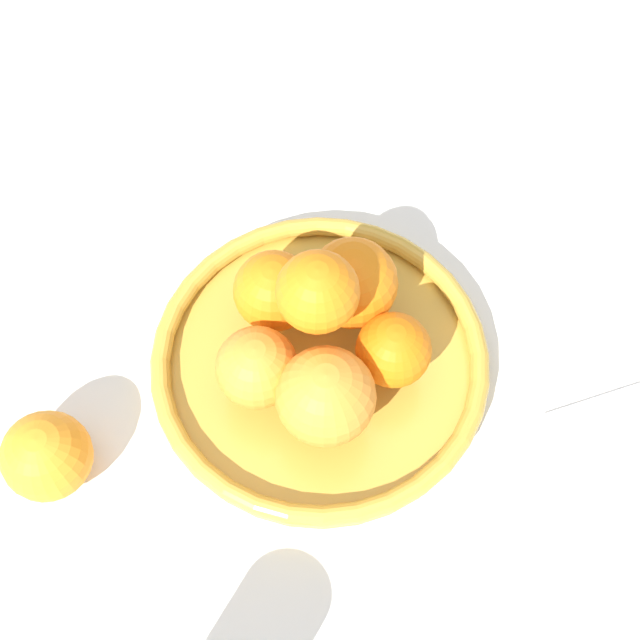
# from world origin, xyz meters

# --- Properties ---
(ground_plane) EXTENTS (4.00, 4.00, 0.00)m
(ground_plane) POSITION_xyz_m (0.00, 0.00, 0.00)
(ground_plane) COLOR white
(fruit_bowl) EXTENTS (0.30, 0.30, 0.03)m
(fruit_bowl) POSITION_xyz_m (0.00, 0.00, 0.02)
(fruit_bowl) COLOR gold
(fruit_bowl) RESTS_ON ground_plane
(orange_pile) EXTENTS (0.18, 0.19, 0.13)m
(orange_pile) POSITION_xyz_m (0.00, 0.00, 0.08)
(orange_pile) COLOR orange
(orange_pile) RESTS_ON fruit_bowl
(stray_orange) EXTENTS (0.08, 0.08, 0.08)m
(stray_orange) POSITION_xyz_m (0.24, 0.05, 0.04)
(stray_orange) COLOR orange
(stray_orange) RESTS_ON ground_plane
(napkin_folded) EXTENTS (0.14, 0.14, 0.01)m
(napkin_folded) POSITION_xyz_m (-0.25, 0.14, 0.00)
(napkin_folded) COLOR white
(napkin_folded) RESTS_ON ground_plane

